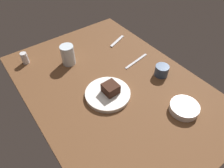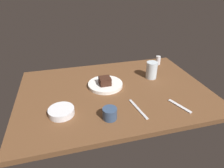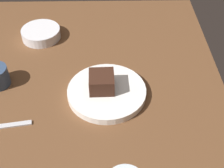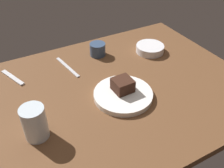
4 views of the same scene
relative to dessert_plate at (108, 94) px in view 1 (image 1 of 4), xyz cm
name	(u,v)px [view 1 (image 1 of 4)]	position (x,y,z in cm)	size (l,w,h in cm)	color
dining_table	(112,87)	(4.49, -6.34, -2.57)	(120.00, 84.00, 3.00)	brown
dessert_plate	(108,94)	(0.00, 0.00, 0.00)	(22.95, 22.95, 2.14)	white
chocolate_cake_slice	(111,88)	(-0.53, -1.42, 3.58)	(7.25, 7.12, 5.02)	#381E14
salt_shaker	(25,58)	(50.11, 24.02, 2.39)	(3.94, 3.94, 7.02)	silver
water_glass	(68,55)	(34.56, 3.44, 4.91)	(7.78, 7.78, 11.96)	silver
side_bowl	(184,108)	(-29.23, -23.33, 0.71)	(13.67, 13.67, 3.55)	silver
coffee_cup	(162,71)	(-5.22, -33.00, 1.98)	(7.52, 7.52, 6.10)	#334766
dessert_spoon	(117,41)	(35.32, -33.21, -0.72)	(15.00, 1.80, 0.70)	silver
butter_knife	(136,61)	(11.77, -29.66, -0.82)	(19.00, 1.40, 0.50)	silver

